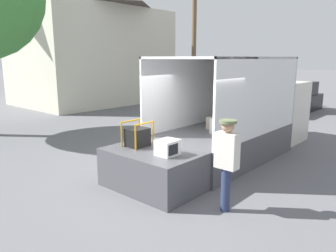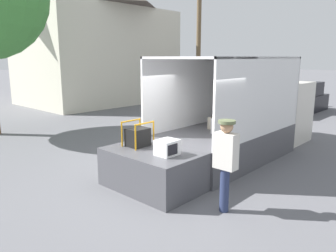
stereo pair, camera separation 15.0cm
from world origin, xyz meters
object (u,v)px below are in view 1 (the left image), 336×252
microwave (168,147)px  worker_person (227,156)px  portable_generator (138,137)px  pickup_truck_black (293,100)px  utility_pole (194,44)px  box_truck (247,122)px

microwave → worker_person: bearing=-84.4°
portable_generator → pickup_truck_black: (12.91, 1.25, -0.46)m
worker_person → utility_pole: size_ratio=0.25×
pickup_truck_black → microwave: bearing=-170.1°
box_truck → worker_person: 4.69m
box_truck → microwave: (-4.42, -0.49, 0.17)m
pickup_truck_black → utility_pole: 6.77m
pickup_truck_black → utility_pole: bearing=103.3°
worker_person → pickup_truck_black: 13.38m
box_truck → portable_generator: bearing=173.0°
portable_generator → utility_pole: size_ratio=0.08×
portable_generator → pickup_truck_black: pickup_truck_black is taller
portable_generator → pickup_truck_black: size_ratio=0.13×
box_truck → portable_generator: box_truck is taller
microwave → pickup_truck_black: pickup_truck_black is taller
microwave → utility_pole: bearing=35.0°
utility_pole → microwave: bearing=-145.0°
microwave → pickup_truck_black: 13.20m
microwave → portable_generator: bearing=84.9°
pickup_truck_black → box_truck: bearing=-168.3°
pickup_truck_black → portable_generator: bearing=-174.5°
box_truck → pickup_truck_black: (8.57, 1.78, -0.23)m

